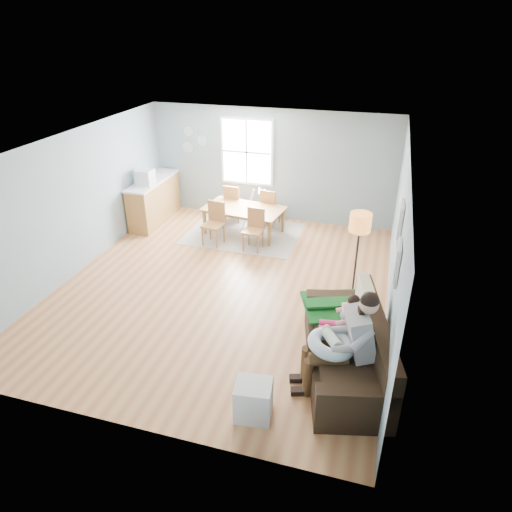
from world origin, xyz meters
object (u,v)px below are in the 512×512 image
(storage_cube, at_px, (253,400))
(baby_swing, at_px, (259,208))
(father, at_px, (346,340))
(floor_lamp, at_px, (359,231))
(chair_nw, at_px, (233,201))
(chair_se, at_px, (254,227))
(chair_ne, at_px, (269,205))
(toddler, at_px, (344,317))
(dining_table, at_px, (243,221))
(monitor, at_px, (145,177))
(chair_sw, at_px, (215,220))
(counter, at_px, (154,200))
(sofa, at_px, (350,352))

(storage_cube, distance_m, baby_swing, 6.20)
(father, relative_size, floor_lamp, 0.87)
(chair_nw, bearing_deg, baby_swing, 9.46)
(chair_se, bearing_deg, father, -58.05)
(chair_nw, bearing_deg, chair_ne, -0.56)
(toddler, height_order, baby_swing, toddler)
(dining_table, bearing_deg, chair_nw, 133.57)
(storage_cube, bearing_deg, monitor, 129.31)
(chair_sw, distance_m, baby_swing, 1.53)
(chair_sw, relative_size, counter, 0.51)
(chair_sw, xyz_separation_m, baby_swing, (0.64, 1.38, -0.18))
(toddler, distance_m, counter, 6.48)
(sofa, xyz_separation_m, monitor, (-5.20, 3.84, 0.91))
(storage_cube, relative_size, monitor, 1.33)
(chair_ne, relative_size, counter, 0.49)
(toddler, bearing_deg, baby_swing, 119.07)
(father, distance_m, dining_table, 5.26)
(chair_ne, bearing_deg, chair_nw, 179.44)
(sofa, height_order, chair_sw, chair_sw)
(chair_ne, xyz_separation_m, counter, (-2.80, -0.49, 0.01))
(toddler, xyz_separation_m, floor_lamp, (0.01, 1.54, 0.66))
(floor_lamp, distance_m, chair_nw, 4.47)
(dining_table, relative_size, chair_sw, 1.88)
(floor_lamp, relative_size, counter, 0.92)
(chair_sw, relative_size, monitor, 2.50)
(floor_lamp, height_order, baby_swing, floor_lamp)
(monitor, bearing_deg, floor_lamp, -22.63)
(chair_nw, bearing_deg, sofa, -54.62)
(father, relative_size, chair_se, 1.68)
(toddler, relative_size, chair_se, 0.99)
(baby_swing, bearing_deg, toddler, -60.93)
(chair_ne, bearing_deg, chair_sw, -126.17)
(sofa, xyz_separation_m, dining_table, (-2.87, 4.06, -0.02))
(toddler, height_order, chair_ne, toddler)
(chair_sw, xyz_separation_m, counter, (-1.88, 0.78, -0.01))
(chair_se, xyz_separation_m, baby_swing, (-0.29, 1.40, -0.14))
(chair_ne, distance_m, monitor, 3.00)
(chair_nw, relative_size, chair_ne, 1.02)
(counter, bearing_deg, chair_ne, 9.82)
(sofa, bearing_deg, storage_cube, -132.61)
(dining_table, bearing_deg, counter, -175.78)
(chair_se, bearing_deg, storage_cube, -73.85)
(chair_ne, distance_m, baby_swing, 0.35)
(counter, relative_size, monitor, 4.95)
(baby_swing, bearing_deg, chair_nw, -170.54)
(chair_se, bearing_deg, chair_nw, 125.60)
(storage_cube, bearing_deg, dining_table, 108.88)
(storage_cube, relative_size, baby_swing, 0.51)
(toddler, relative_size, monitor, 2.35)
(chair_se, relative_size, chair_nw, 0.97)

